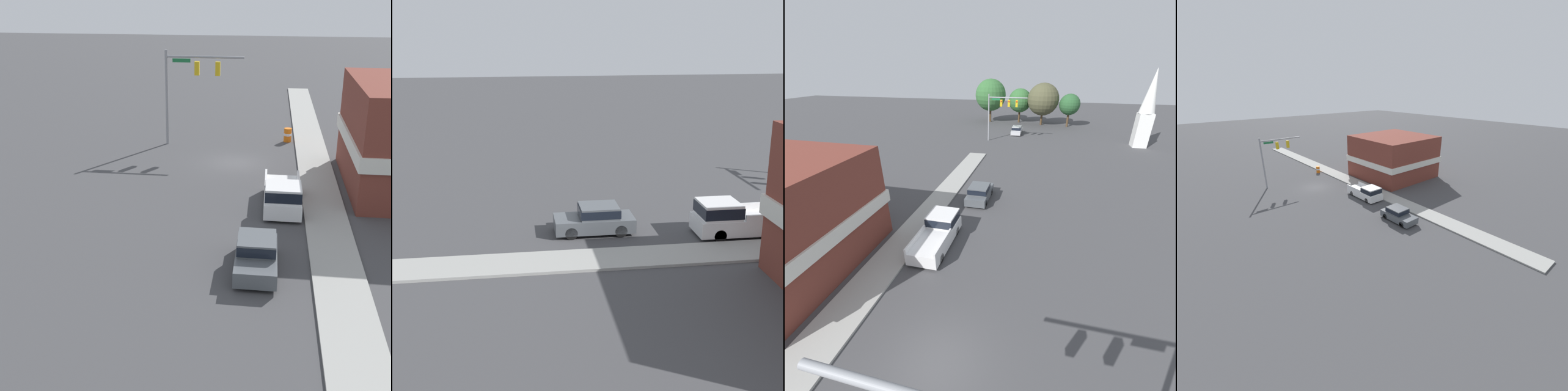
% 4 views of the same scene
% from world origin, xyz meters
% --- Properties ---
extents(car_lead, '(1.89, 4.24, 1.54)m').
position_xyz_m(car_lead, '(-1.98, 15.65, 0.80)').
color(car_lead, black).
rests_on(car_lead, ground).
extents(pickup_truck_parked, '(2.09, 5.30, 1.86)m').
position_xyz_m(pickup_truck_parked, '(-3.25, 8.39, 0.92)').
color(pickup_truck_parked, black).
rests_on(pickup_truck_parked, ground).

